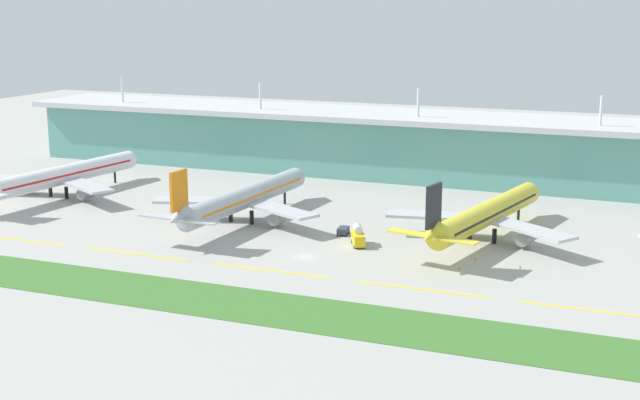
{
  "coord_description": "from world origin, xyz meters",
  "views": [
    {
      "loc": [
        74.74,
        -176.46,
        56.85
      ],
      "look_at": [
        -7.04,
        27.2,
        7.0
      ],
      "focal_mm": 49.01,
      "sensor_mm": 36.0,
      "label": 1
    }
  ],
  "objects": [
    {
      "name": "terminal_building",
      "position": [
        -0.0,
        99.66,
        10.67
      ],
      "size": [
        288.0,
        34.0,
        29.94
      ],
      "color": "#5B9E93",
      "rests_on": "ground"
    },
    {
      "name": "airliner_nearest",
      "position": [
        -91.77,
        31.19,
        6.45
      ],
      "size": [
        48.49,
        68.79,
        18.9
      ],
      "color": "white",
      "rests_on": "ground"
    },
    {
      "name": "taxiway_stripe_east",
      "position": [
        65.0,
        -12.52,
        0.02
      ],
      "size": [
        28.0,
        0.7,
        0.04
      ],
      "primitive_type": "cube",
      "color": "yellow",
      "rests_on": "ground"
    },
    {
      "name": "safety_cone_left_wingtip",
      "position": [
        47.24,
        9.56,
        0.35
      ],
      "size": [
        0.56,
        0.56,
        0.7
      ],
      "primitive_type": "cone",
      "color": "orange",
      "rests_on": "ground"
    },
    {
      "name": "grass_verge",
      "position": [
        0.0,
        -34.22,
        0.05
      ],
      "size": [
        300.0,
        18.0,
        0.1
      ],
      "primitive_type": "cube",
      "color": "#3D702D",
      "rests_on": "ground"
    },
    {
      "name": "taxiway_stripe_west",
      "position": [
        -71.0,
        -12.52,
        0.02
      ],
      "size": [
        28.0,
        0.7,
        0.04
      ],
      "primitive_type": "cube",
      "color": "yellow",
      "rests_on": "ground"
    },
    {
      "name": "taxiway_stripe_centre",
      "position": [
        -3.0,
        -12.52,
        0.02
      ],
      "size": [
        28.0,
        0.7,
        0.04
      ],
      "primitive_type": "cube",
      "color": "yellow",
      "rests_on": "ground"
    },
    {
      "name": "fuel_truck",
      "position": [
        8.2,
        13.71,
        2.26
      ],
      "size": [
        5.55,
        7.6,
        4.95
      ],
      "color": "gold",
      "rests_on": "ground"
    },
    {
      "name": "safety_cone_nose_front",
      "position": [
        36.93,
        11.92,
        0.35
      ],
      "size": [
        0.56,
        0.56,
        0.7
      ],
      "primitive_type": "cone",
      "color": "orange",
      "rests_on": "ground"
    },
    {
      "name": "airliner_near_middle",
      "position": [
        -27.56,
        24.24,
        6.45
      ],
      "size": [
        48.7,
        68.11,
        18.9
      ],
      "color": "#ADB2BC",
      "rests_on": "ground"
    },
    {
      "name": "taxiway_stripe_mid_east",
      "position": [
        31.0,
        -12.52,
        0.02
      ],
      "size": [
        28.0,
        0.7,
        0.04
      ],
      "primitive_type": "cube",
      "color": "yellow",
      "rests_on": "ground"
    },
    {
      "name": "pushback_tug",
      "position": [
        1.46,
        21.6,
        1.1
      ],
      "size": [
        3.02,
        4.68,
        1.85
      ],
      "color": "#333842",
      "rests_on": "ground"
    },
    {
      "name": "ground_plane",
      "position": [
        0.0,
        0.0,
        0.0
      ],
      "size": [
        600.0,
        600.0,
        0.0
      ],
      "primitive_type": "plane",
      "color": "#A8A59E"
    },
    {
      "name": "airliner_far_middle",
      "position": [
        35.3,
        29.59,
        6.45
      ],
      "size": [
        47.77,
        65.83,
        18.9
      ],
      "color": "yellow",
      "rests_on": "ground"
    },
    {
      "name": "taxiway_stripe_mid_west",
      "position": [
        -37.0,
        -12.52,
        0.02
      ],
      "size": [
        28.0,
        0.7,
        0.04
      ],
      "primitive_type": "cube",
      "color": "yellow",
      "rests_on": "ground"
    },
    {
      "name": "safety_cone_right_wingtip",
      "position": [
        35.15,
        3.71,
        0.35
      ],
      "size": [
        0.56,
        0.56,
        0.7
      ],
      "primitive_type": "cone",
      "color": "orange",
      "rests_on": "ground"
    }
  ]
}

